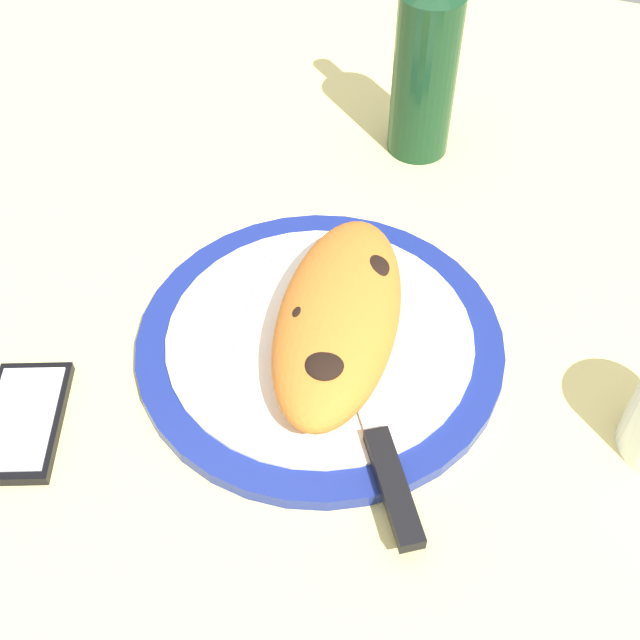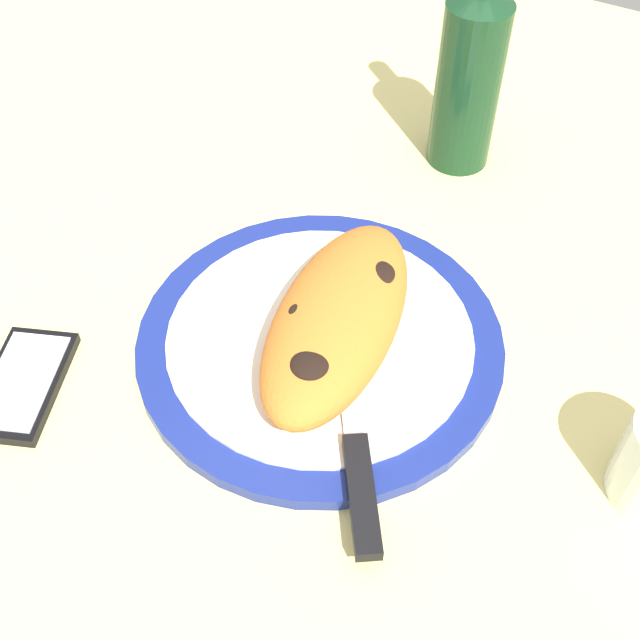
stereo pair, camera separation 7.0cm
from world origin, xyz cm
name	(u,v)px [view 1 (the left image)]	position (x,y,z in cm)	size (l,w,h in cm)	color
ground_plane	(320,357)	(0.00, 0.00, -1.50)	(150.00, 150.00, 3.00)	#E5D684
plate	(320,341)	(0.00, 0.00, 0.80)	(32.74, 32.74, 1.67)	navy
calzone	(337,321)	(0.46, 1.72, 4.79)	(25.17, 13.81, 6.16)	orange
fork	(244,333)	(2.31, -6.34, 1.87)	(17.44, 4.31, 0.40)	silver
knife	(382,454)	(10.13, 8.98, 2.17)	(20.27, 14.27, 1.20)	silver
smartphone	(24,421)	(16.48, -20.10, 0.56)	(13.07, 10.09, 1.16)	black
wine_bottle	(425,64)	(-31.72, -0.06, 10.51)	(6.86, 6.86, 26.12)	#14381E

